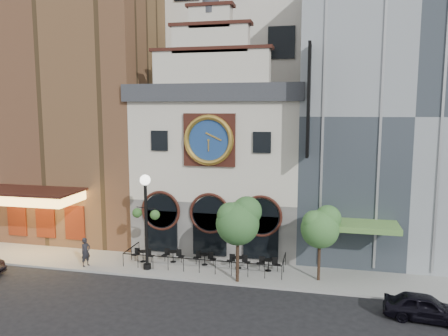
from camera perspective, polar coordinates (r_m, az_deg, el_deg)
name	(u,v)px	position (r m, az deg, el deg)	size (l,w,h in m)	color
ground	(194,282)	(27.96, -3.95, -14.67)	(120.00, 120.00, 0.00)	black
sidewalk	(205,267)	(30.17, -2.55, -12.79)	(44.00, 5.00, 0.15)	gray
clock_building	(222,161)	(33.65, -0.22, 0.98)	(12.60, 8.78, 18.65)	#605E5B
theater_building	(82,86)	(40.36, -18.09, 10.14)	(14.00, 15.60, 25.00)	brown
retail_building	(399,116)	(35.16, 21.88, 6.36)	(14.00, 14.40, 20.00)	gray
office_tower	(250,15)	(46.32, 3.37, 19.37)	(20.00, 16.00, 40.00)	silver
cafe_railing	(205,259)	(29.99, -2.56, -11.85)	(10.60, 2.60, 0.90)	black
bistro_0	(143,255)	(31.25, -10.53, -11.13)	(1.58, 0.68, 0.90)	black
bistro_1	(173,256)	(30.86, -6.67, -11.29)	(1.58, 0.68, 0.90)	black
bistro_2	(205,258)	(30.16, -2.55, -11.71)	(1.58, 0.68, 0.90)	black
bistro_3	(238,261)	(29.57, 1.90, -12.11)	(1.58, 0.68, 0.90)	black
bistro_4	(268,264)	(29.25, 5.82, -12.37)	(1.58, 0.68, 0.90)	black
car_right	(425,307)	(25.32, 24.76, -16.19)	(1.61, 4.00, 1.36)	black
pedestrian	(86,252)	(31.20, -17.61, -10.42)	(0.71, 0.46, 1.94)	black
lamppost	(146,211)	(28.90, -10.17, -5.59)	(1.99, 0.90, 6.31)	black
tree_left	(239,220)	(26.47, 1.91, -6.79)	(2.73, 2.63, 5.27)	#382619
tree_right	(321,226)	(27.41, 12.52, -7.39)	(2.43, 2.34, 4.68)	#382619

